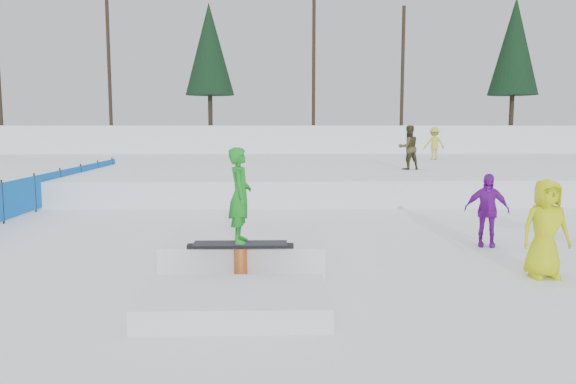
{
  "coord_description": "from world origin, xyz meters",
  "views": [
    {
      "loc": [
        0.22,
        -9.2,
        2.44
      ],
      "look_at": [
        0.5,
        2.0,
        1.1
      ],
      "focal_mm": 35.0,
      "sensor_mm": 36.0,
      "label": 1
    }
  ],
  "objects_px": {
    "safety_fence": "(35,193)",
    "spectator_yellow": "(546,229)",
    "walker_ygreen": "(434,144)",
    "walker_olive": "(408,148)",
    "spectator_purple": "(487,210)",
    "jib_rail_feature": "(243,258)"
  },
  "relations": [
    {
      "from": "safety_fence",
      "to": "spectator_yellow",
      "type": "height_order",
      "value": "spectator_yellow"
    },
    {
      "from": "walker_ygreen",
      "to": "spectator_yellow",
      "type": "distance_m",
      "value": 17.85
    },
    {
      "from": "walker_olive",
      "to": "spectator_purple",
      "type": "height_order",
      "value": "walker_olive"
    },
    {
      "from": "walker_ygreen",
      "to": "spectator_purple",
      "type": "xyz_separation_m",
      "value": [
        -3.25,
        -15.2,
        -0.83
      ]
    },
    {
      "from": "walker_olive",
      "to": "safety_fence",
      "type": "bearing_deg",
      "value": 8.61
    },
    {
      "from": "spectator_purple",
      "to": "safety_fence",
      "type": "bearing_deg",
      "value": 172.55
    },
    {
      "from": "jib_rail_feature",
      "to": "walker_olive",
      "type": "bearing_deg",
      "value": 64.93
    },
    {
      "from": "walker_olive",
      "to": "walker_ygreen",
      "type": "height_order",
      "value": "walker_olive"
    },
    {
      "from": "spectator_purple",
      "to": "spectator_yellow",
      "type": "height_order",
      "value": "spectator_yellow"
    },
    {
      "from": "jib_rail_feature",
      "to": "walker_ygreen",
      "type": "bearing_deg",
      "value": 65.16
    },
    {
      "from": "walker_olive",
      "to": "jib_rail_feature",
      "type": "xyz_separation_m",
      "value": [
        -5.46,
        -11.66,
        -1.31
      ]
    },
    {
      "from": "safety_fence",
      "to": "walker_olive",
      "type": "relative_size",
      "value": 9.84
    },
    {
      "from": "walker_ygreen",
      "to": "spectator_yellow",
      "type": "bearing_deg",
      "value": 76.77
    },
    {
      "from": "safety_fence",
      "to": "walker_olive",
      "type": "height_order",
      "value": "walker_olive"
    },
    {
      "from": "jib_rail_feature",
      "to": "spectator_purple",
      "type": "bearing_deg",
      "value": 24.42
    },
    {
      "from": "spectator_yellow",
      "to": "spectator_purple",
      "type": "bearing_deg",
      "value": 88.9
    },
    {
      "from": "spectator_yellow",
      "to": "safety_fence",
      "type": "bearing_deg",
      "value": 144.9
    },
    {
      "from": "safety_fence",
      "to": "walker_ygreen",
      "type": "height_order",
      "value": "walker_ygreen"
    },
    {
      "from": "walker_olive",
      "to": "walker_ygreen",
      "type": "distance_m",
      "value": 6.27
    },
    {
      "from": "spectator_purple",
      "to": "spectator_yellow",
      "type": "relative_size",
      "value": 0.93
    },
    {
      "from": "walker_olive",
      "to": "spectator_yellow",
      "type": "xyz_separation_m",
      "value": [
        -0.61,
        -11.83,
        -0.82
      ]
    },
    {
      "from": "walker_olive",
      "to": "spectator_yellow",
      "type": "height_order",
      "value": "walker_olive"
    }
  ]
}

